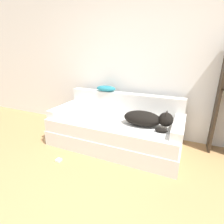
% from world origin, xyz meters
% --- Properties ---
extents(wall_back, '(7.87, 0.06, 2.70)m').
position_xyz_m(wall_back, '(0.00, 2.31, 1.35)').
color(wall_back, white).
rests_on(wall_back, ground_plane).
extents(couch, '(2.05, 0.96, 0.45)m').
position_xyz_m(couch, '(-0.16, 1.66, 0.22)').
color(couch, silver).
rests_on(couch, ground_plane).
extents(couch_backrest, '(2.01, 0.15, 0.34)m').
position_xyz_m(couch_backrest, '(-0.16, 2.07, 0.61)').
color(couch_backrest, silver).
rests_on(couch_backrest, couch).
extents(couch_arm_left, '(0.15, 0.77, 0.11)m').
position_xyz_m(couch_arm_left, '(-1.11, 1.65, 0.50)').
color(couch_arm_left, silver).
rests_on(couch_arm_left, couch).
extents(couch_arm_right, '(0.15, 0.77, 0.11)m').
position_xyz_m(couch_arm_right, '(0.79, 1.65, 0.50)').
color(couch_arm_right, silver).
rests_on(couch_arm_right, couch).
extents(dog, '(0.69, 0.32, 0.26)m').
position_xyz_m(dog, '(0.36, 1.60, 0.56)').
color(dog, black).
rests_on(dog, couch).
extents(laptop, '(0.30, 0.25, 0.02)m').
position_xyz_m(laptop, '(-0.20, 1.61, 0.46)').
color(laptop, silver).
rests_on(laptop, couch).
extents(throw_pillow, '(0.36, 0.20, 0.10)m').
position_xyz_m(throw_pillow, '(-0.50, 2.06, 0.83)').
color(throw_pillow, teal).
rests_on(throw_pillow, couch_backrest).
extents(power_adapter, '(0.07, 0.07, 0.03)m').
position_xyz_m(power_adapter, '(-0.69, 0.91, 0.01)').
color(power_adapter, white).
rests_on(power_adapter, ground_plane).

